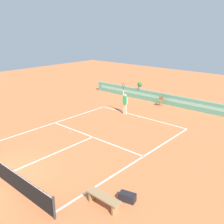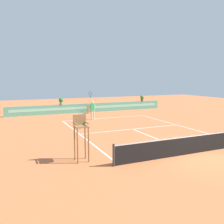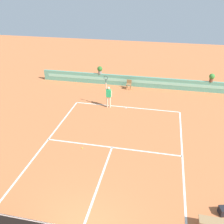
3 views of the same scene
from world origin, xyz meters
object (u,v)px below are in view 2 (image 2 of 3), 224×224
at_px(ball_kid_chair, 89,109).
at_px(tennis_ball_near_baseline, 114,132).
at_px(potted_plant_left, 61,101).
at_px(potted_plant_far_right, 142,98).
at_px(tennis_player, 92,108).
at_px(umpire_chair, 81,132).

distance_m(ball_kid_chair, tennis_ball_near_baseline, 9.84).
height_order(ball_kid_chair, potted_plant_left, potted_plant_left).
xyz_separation_m(tennis_ball_near_baseline, potted_plant_far_right, (8.48, 10.47, 1.38)).
xyz_separation_m(tennis_player, potted_plant_left, (-1.91, 4.79, 0.36)).
relative_size(ball_kid_chair, tennis_ball_near_baseline, 12.50).
bearing_deg(tennis_player, tennis_ball_near_baseline, -93.44).
xyz_separation_m(ball_kid_chair, tennis_ball_near_baseline, (-1.33, -9.74, -0.44)).
height_order(ball_kid_chair, tennis_player, tennis_player).
bearing_deg(potted_plant_far_right, ball_kid_chair, -174.16).
bearing_deg(umpire_chair, potted_plant_left, 81.76).
bearing_deg(tennis_player, ball_kid_chair, 76.27).
relative_size(ball_kid_chair, potted_plant_far_right, 1.17).
relative_size(potted_plant_left, potted_plant_far_right, 1.00).
distance_m(umpire_chair, tennis_ball_near_baseline, 6.13).
bearing_deg(potted_plant_far_right, tennis_player, -149.53).
distance_m(ball_kid_chair, potted_plant_left, 3.14).
height_order(ball_kid_chair, tennis_ball_near_baseline, ball_kid_chair).
bearing_deg(ball_kid_chair, umpire_chair, -109.49).
relative_size(tennis_player, potted_plant_left, 3.57).
height_order(umpire_chair, potted_plant_far_right, umpire_chair).
relative_size(umpire_chair, tennis_ball_near_baseline, 31.47).
bearing_deg(tennis_ball_near_baseline, ball_kid_chair, 82.21).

